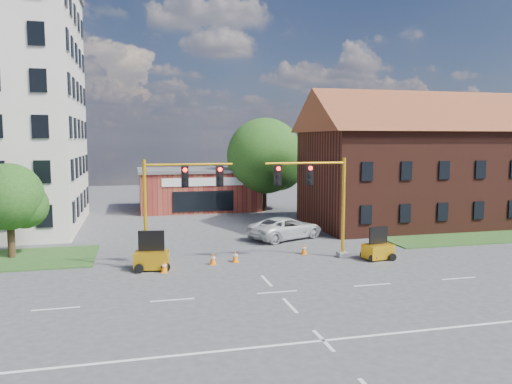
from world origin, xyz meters
TOP-DOWN VIEW (x-y plane):
  - ground at (0.00, 0.00)m, footprint 120.00×120.00m
  - grass_verge_ne at (18.00, 9.00)m, footprint 14.00×4.00m
  - lane_markings at (0.00, -3.00)m, footprint 60.00×36.00m
  - brick_shop at (0.00, 29.98)m, footprint 12.40×8.40m
  - townhouse_row at (18.00, 16.00)m, footprint 21.00×11.00m
  - tree_large at (6.90, 27.08)m, footprint 8.15×7.77m
  - tree_nw_front at (-13.79, 10.58)m, footprint 4.28×4.08m
  - signal_mast_west at (-4.36, 6.00)m, footprint 5.30×0.60m
  - signal_mast_east at (4.36, 6.00)m, footprint 5.30×0.60m
  - trailer_west at (-5.71, 5.73)m, footprint 2.05×1.54m
  - trailer_east at (7.84, 4.88)m, footprint 1.89×1.44m
  - cone_a at (-5.08, 4.85)m, footprint 0.40×0.40m
  - cone_b at (-2.17, 6.03)m, footprint 0.40×0.40m
  - cone_c at (-0.78, 6.28)m, footprint 0.40×0.40m
  - cone_d at (3.89, 7.25)m, footprint 0.40×0.40m
  - pickup_white at (4.26, 12.37)m, footprint 6.40×4.76m

SIDE VIEW (x-z plane):
  - ground at x=0.00m, z-range 0.00..0.00m
  - lane_markings at x=0.00m, z-range 0.00..0.01m
  - grass_verge_ne at x=18.00m, z-range 0.00..0.08m
  - cone_a at x=-5.08m, z-range -0.01..0.69m
  - cone_b at x=-2.17m, z-range -0.01..0.69m
  - cone_c at x=-0.78m, z-range -0.01..0.69m
  - cone_d at x=3.89m, z-range -0.01..0.69m
  - trailer_east at x=7.84m, z-range -0.36..1.57m
  - trailer_west at x=-5.71m, z-range -0.40..1.73m
  - pickup_white at x=4.26m, z-range 0.00..1.62m
  - brick_shop at x=0.00m, z-range 0.01..4.31m
  - tree_nw_front at x=-13.79m, z-range 0.73..6.62m
  - signal_mast_west at x=-4.36m, z-range 0.82..7.02m
  - signal_mast_east at x=4.36m, z-range 0.82..7.02m
  - tree_large at x=6.90m, z-range 0.65..10.20m
  - townhouse_row at x=18.00m, z-range 0.18..11.68m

